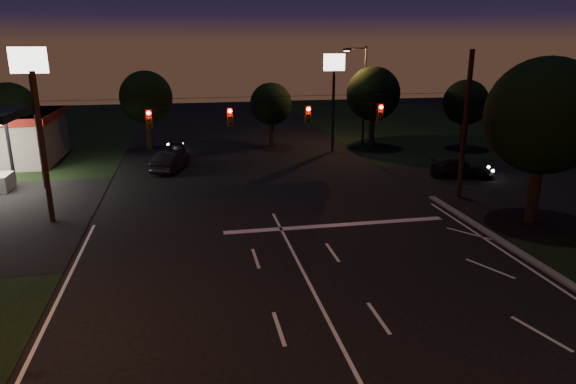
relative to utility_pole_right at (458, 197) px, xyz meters
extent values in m
plane|color=black|center=(-12.00, -15.00, 0.00)|extent=(140.00, 140.00, 0.00)
cube|color=black|center=(8.00, 1.00, 0.00)|extent=(20.00, 16.00, 0.02)
cube|color=silver|center=(-9.00, -3.50, 0.01)|extent=(12.00, 0.50, 0.01)
cylinder|color=black|center=(0.00, 0.00, 0.00)|extent=(0.30, 0.30, 9.00)
cylinder|color=black|center=(-24.00, 0.00, 0.00)|extent=(0.28, 0.28, 8.00)
cylinder|color=black|center=(-12.00, 0.00, 6.00)|extent=(24.00, 0.03, 0.03)
cylinder|color=black|center=(-12.00, 0.00, 6.50)|extent=(24.00, 0.02, 0.02)
cube|color=#3F3307|center=(-18.50, 0.00, 5.45)|extent=(0.32, 0.26, 1.00)
sphere|color=#FF0705|center=(-18.50, -0.16, 5.78)|extent=(0.22, 0.22, 0.22)
sphere|color=black|center=(-18.50, -0.16, 5.45)|extent=(0.20, 0.20, 0.20)
sphere|color=black|center=(-18.50, -0.16, 5.12)|extent=(0.20, 0.20, 0.20)
cube|color=#3F3307|center=(-14.20, 0.00, 5.45)|extent=(0.32, 0.26, 1.00)
sphere|color=#FF0705|center=(-14.20, -0.16, 5.78)|extent=(0.22, 0.22, 0.22)
sphere|color=black|center=(-14.20, -0.16, 5.45)|extent=(0.20, 0.20, 0.20)
sphere|color=black|center=(-14.20, -0.16, 5.12)|extent=(0.20, 0.20, 0.20)
cube|color=#3F3307|center=(-9.80, 0.00, 5.45)|extent=(0.32, 0.26, 1.00)
sphere|color=#FF0705|center=(-9.80, -0.16, 5.78)|extent=(0.22, 0.22, 0.22)
sphere|color=black|center=(-9.80, -0.16, 5.45)|extent=(0.20, 0.20, 0.20)
sphere|color=black|center=(-9.80, -0.16, 5.12)|extent=(0.20, 0.20, 0.20)
cube|color=#3F3307|center=(-5.50, 0.00, 5.45)|extent=(0.32, 0.26, 1.00)
sphere|color=#FF0705|center=(-5.50, -0.16, 5.78)|extent=(0.22, 0.22, 0.22)
sphere|color=black|center=(-5.50, -0.16, 5.45)|extent=(0.20, 0.20, 0.20)
sphere|color=black|center=(-5.50, -0.16, 5.12)|extent=(0.20, 0.20, 0.20)
cube|color=gray|center=(-28.50, 7.00, 0.55)|extent=(0.80, 2.00, 1.10)
cylinder|color=black|center=(-28.50, 9.00, 2.40)|extent=(0.24, 0.24, 4.80)
cylinder|color=black|center=(-26.00, 7.00, 3.75)|extent=(0.24, 0.24, 7.50)
cube|color=white|center=(-26.00, 7.00, 8.30)|extent=(2.20, 0.30, 1.60)
cylinder|color=black|center=(-4.00, 15.00, 3.50)|extent=(0.24, 0.24, 7.00)
cube|color=white|center=(-4.00, 15.00, 7.70)|extent=(1.80, 0.30, 1.40)
cylinder|color=black|center=(-0.50, 17.00, 4.50)|extent=(0.20, 0.20, 9.00)
cylinder|color=black|center=(-1.40, 17.00, 8.80)|extent=(1.80, 0.12, 0.12)
cube|color=black|center=(-2.30, 17.00, 8.70)|extent=(0.60, 0.35, 0.22)
cube|color=orange|center=(-2.30, 17.00, 8.58)|extent=(0.45, 0.25, 0.04)
cylinder|color=black|center=(1.50, -5.00, 2.00)|extent=(0.60, 0.60, 4.00)
sphere|color=black|center=(1.50, -5.00, 5.76)|extent=(6.00, 6.00, 6.00)
sphere|color=black|center=(2.10, -4.55, 5.58)|extent=(4.50, 4.50, 4.50)
sphere|color=black|center=(0.90, -4.70, 5.62)|extent=(4.20, 4.20, 4.20)
cylinder|color=black|center=(-30.00, 15.00, 1.50)|extent=(0.49, 0.49, 3.00)
sphere|color=black|center=(-30.00, 15.00, 4.32)|extent=(4.20, 4.20, 4.20)
sphere|color=black|center=(-29.58, 15.32, 4.19)|extent=(3.15, 3.15, 3.15)
sphere|color=black|center=(-30.42, 15.21, 4.23)|extent=(2.94, 2.94, 2.94)
cylinder|color=black|center=(-20.00, 19.00, 1.62)|extent=(0.52, 0.52, 3.25)
sphere|color=black|center=(-20.00, 19.00, 4.68)|extent=(4.60, 4.60, 4.60)
sphere|color=black|center=(-19.54, 19.34, 4.54)|extent=(3.45, 3.45, 3.45)
sphere|color=black|center=(-20.46, 19.23, 4.58)|extent=(3.22, 3.22, 3.22)
cylinder|color=black|center=(-9.00, 18.00, 1.38)|extent=(0.47, 0.47, 2.75)
sphere|color=black|center=(-9.00, 18.00, 3.96)|extent=(3.80, 3.80, 3.80)
sphere|color=black|center=(-8.62, 18.28, 3.85)|extent=(2.85, 2.85, 2.85)
sphere|color=black|center=(-9.38, 18.19, 3.87)|extent=(2.66, 2.66, 2.66)
cylinder|color=black|center=(0.00, 16.00, 1.70)|extent=(0.53, 0.53, 3.40)
sphere|color=black|center=(0.00, 16.00, 4.90)|extent=(4.80, 4.80, 4.80)
sphere|color=black|center=(0.48, 16.36, 4.75)|extent=(3.60, 3.60, 3.60)
sphere|color=black|center=(-0.48, 16.24, 4.79)|extent=(3.36, 3.36, 3.36)
cylinder|color=black|center=(8.00, 14.00, 1.45)|extent=(0.48, 0.48, 2.90)
sphere|color=black|center=(8.00, 14.00, 4.18)|extent=(4.00, 4.00, 4.00)
sphere|color=black|center=(8.40, 14.30, 4.06)|extent=(3.00, 3.00, 3.00)
sphere|color=black|center=(7.60, 14.20, 4.09)|extent=(2.80, 2.80, 2.80)
imported|color=black|center=(-17.56, 15.41, 0.67)|extent=(1.89, 4.07, 1.35)
imported|color=black|center=(-17.92, 10.46, 0.75)|extent=(3.02, 4.82, 1.50)
imported|color=black|center=(2.63, 4.39, 0.64)|extent=(4.74, 3.06, 1.28)
camera|label=1|loc=(-16.47, -28.28, 9.46)|focal=32.00mm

